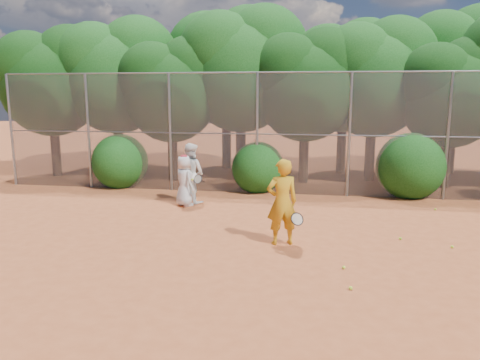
# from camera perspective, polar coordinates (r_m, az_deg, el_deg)

# --- Properties ---
(ground) EXTENTS (80.00, 80.00, 0.00)m
(ground) POSITION_cam_1_polar(r_m,az_deg,el_deg) (10.07, 3.36, -8.98)
(ground) COLOR #A44B25
(ground) RESTS_ON ground
(fence_back) EXTENTS (20.05, 0.09, 4.03)m
(fence_back) POSITION_cam_1_polar(r_m,az_deg,el_deg) (15.52, 5.33, 5.75)
(fence_back) COLOR gray
(fence_back) RESTS_ON ground
(tree_0) EXTENTS (4.38, 3.81, 6.00)m
(tree_0) POSITION_cam_1_polar(r_m,az_deg,el_deg) (20.33, -21.92, 11.51)
(tree_0) COLOR black
(tree_0) RESTS_ON ground
(tree_1) EXTENTS (4.64, 4.03, 6.35)m
(tree_1) POSITION_cam_1_polar(r_m,az_deg,el_deg) (19.64, -14.77, 12.65)
(tree_1) COLOR black
(tree_1) RESTS_ON ground
(tree_2) EXTENTS (3.99, 3.47, 5.47)m
(tree_2) POSITION_cam_1_polar(r_m,az_deg,el_deg) (18.09, -8.23, 11.25)
(tree_2) COLOR black
(tree_2) RESTS_ON ground
(tree_3) EXTENTS (4.89, 4.26, 6.70)m
(tree_3) POSITION_cam_1_polar(r_m,az_deg,el_deg) (18.52, 0.32, 13.85)
(tree_3) COLOR black
(tree_3) RESTS_ON ground
(tree_4) EXTENTS (4.19, 3.64, 5.73)m
(tree_4) POSITION_cam_1_polar(r_m,az_deg,el_deg) (17.67, 8.18, 11.83)
(tree_4) COLOR black
(tree_4) RESTS_ON ground
(tree_5) EXTENTS (4.51, 3.92, 6.17)m
(tree_5) POSITION_cam_1_polar(r_m,az_deg,el_deg) (18.60, 16.18, 12.35)
(tree_5) COLOR black
(tree_5) RESTS_ON ground
(tree_6) EXTENTS (3.86, 3.36, 5.29)m
(tree_6) POSITION_cam_1_polar(r_m,az_deg,el_deg) (18.06, 24.45, 10.04)
(tree_6) COLOR black
(tree_6) RESTS_ON ground
(tree_9) EXTENTS (4.83, 4.20, 6.62)m
(tree_9) POSITION_cam_1_polar(r_m,az_deg,el_deg) (22.15, -14.75, 12.85)
(tree_9) COLOR black
(tree_9) RESTS_ON ground
(tree_10) EXTENTS (5.15, 4.48, 7.06)m
(tree_10) POSITION_cam_1_polar(r_m,az_deg,el_deg) (20.87, -1.49, 14.14)
(tree_10) COLOR black
(tree_10) RESTS_ON ground
(tree_11) EXTENTS (4.64, 4.03, 6.35)m
(tree_11) POSITION_cam_1_polar(r_m,az_deg,el_deg) (20.11, 12.76, 12.69)
(tree_11) COLOR black
(tree_11) RESTS_ON ground
(tree_12) EXTENTS (5.02, 4.37, 6.88)m
(tree_12) POSITION_cam_1_polar(r_m,az_deg,el_deg) (21.45, 25.11, 12.75)
(tree_12) COLOR black
(tree_12) RESTS_ON ground
(bush_0) EXTENTS (2.00, 2.00, 2.00)m
(bush_0) POSITION_cam_1_polar(r_m,az_deg,el_deg) (17.36, -14.42, 2.49)
(bush_0) COLOR #104311
(bush_0) RESTS_ON ground
(bush_1) EXTENTS (1.80, 1.80, 1.80)m
(bush_1) POSITION_cam_1_polar(r_m,az_deg,el_deg) (16.04, 2.20, 1.80)
(bush_1) COLOR #104311
(bush_1) RESTS_ON ground
(bush_2) EXTENTS (2.20, 2.20, 2.20)m
(bush_2) POSITION_cam_1_polar(r_m,az_deg,el_deg) (16.18, 20.06, 1.95)
(bush_2) COLOR #104311
(bush_2) RESTS_ON ground
(player_yellow) EXTENTS (0.94, 0.69, 1.94)m
(player_yellow) POSITION_cam_1_polar(r_m,az_deg,el_deg) (10.46, 5.16, -2.70)
(player_yellow) COLOR #C68E17
(player_yellow) RESTS_ON ground
(player_teen) EXTENTS (0.88, 0.87, 1.56)m
(player_teen) POSITION_cam_1_polar(r_m,az_deg,el_deg) (14.07, -6.80, -0.06)
(player_teen) COLOR silver
(player_teen) RESTS_ON ground
(player_white) EXTENTS (1.13, 1.05, 1.85)m
(player_white) POSITION_cam_1_polar(r_m,az_deg,el_deg) (14.45, -6.01, 0.85)
(player_white) COLOR white
(player_white) RESTS_ON ground
(ball_0) EXTENTS (0.07, 0.07, 0.07)m
(ball_0) POSITION_cam_1_polar(r_m,az_deg,el_deg) (11.56, 18.96, -6.76)
(ball_0) COLOR #ADD126
(ball_0) RESTS_ON ground
(ball_1) EXTENTS (0.07, 0.07, 0.07)m
(ball_1) POSITION_cam_1_polar(r_m,az_deg,el_deg) (8.55, 13.34, -12.70)
(ball_1) COLOR #ADD126
(ball_1) RESTS_ON ground
(ball_2) EXTENTS (0.07, 0.07, 0.07)m
(ball_2) POSITION_cam_1_polar(r_m,az_deg,el_deg) (11.38, 24.44, -7.43)
(ball_2) COLOR #ADD126
(ball_2) RESTS_ON ground
(ball_3) EXTENTS (0.07, 0.07, 0.07)m
(ball_3) POSITION_cam_1_polar(r_m,az_deg,el_deg) (9.44, 12.54, -10.37)
(ball_3) COLOR #ADD126
(ball_3) RESTS_ON ground
(ball_4) EXTENTS (0.07, 0.07, 0.07)m
(ball_4) POSITION_cam_1_polar(r_m,az_deg,el_deg) (14.70, 22.71, -3.31)
(ball_4) COLOR #ADD126
(ball_4) RESTS_ON ground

